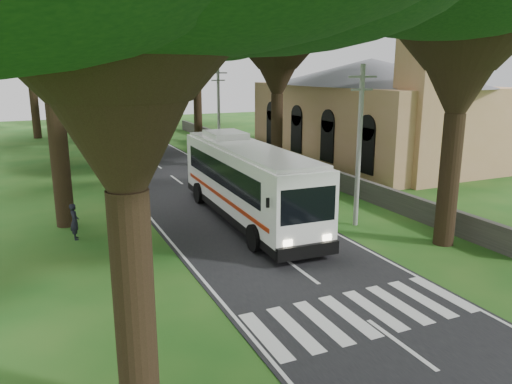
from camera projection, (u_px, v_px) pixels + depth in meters
name	position (u px, v px, depth m)	size (l,w,h in m)	color
ground	(326.00, 290.00, 18.03)	(140.00, 140.00, 0.00)	#184E16
road	(160.00, 168.00, 40.12)	(8.00, 120.00, 0.04)	black
crosswalk	(359.00, 314.00, 16.26)	(8.00, 3.00, 0.01)	silver
property_wall	(266.00, 154.00, 42.70)	(0.35, 50.00, 1.20)	#383533
church	(371.00, 102.00, 43.03)	(14.00, 24.00, 11.60)	tan
pole_near	(359.00, 144.00, 24.52)	(1.60, 0.24, 8.00)	gray
pole_mid	(219.00, 112.00, 42.20)	(1.60, 0.24, 8.00)	gray
pole_far	(161.00, 99.00, 59.88)	(1.60, 0.24, 8.00)	gray
tree_l_midb	(43.00, 24.00, 38.86)	(15.30, 15.30, 14.43)	black
tree_l_far	(27.00, 31.00, 54.22)	(14.18, 14.18, 14.86)	black
tree_r_mida	(278.00, 9.00, 36.01)	(13.79, 13.79, 15.05)	black
tree_r_midb	(196.00, 33.00, 51.88)	(14.89, 14.89, 14.59)	black
tree_r_far	(162.00, 34.00, 67.96)	(13.89, 13.89, 15.37)	black
coach_bus	(247.00, 180.00, 25.91)	(3.51, 13.50, 3.96)	white
distant_car_a	(104.00, 146.00, 47.02)	(1.38, 3.42, 1.17)	#AEAEB3
distant_car_b	(108.00, 130.00, 58.86)	(1.28, 3.68, 1.21)	navy
distant_car_c	(114.00, 122.00, 68.33)	(1.75, 4.30, 1.25)	#A02917
pedestrian	(75.00, 222.00, 23.20)	(0.63, 0.41, 1.72)	black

